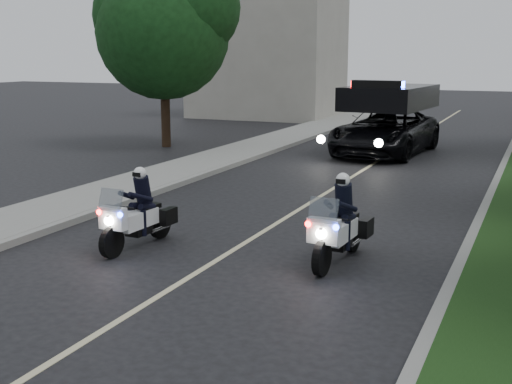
# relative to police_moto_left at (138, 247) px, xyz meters

# --- Properties ---
(ground) EXTENTS (120.00, 120.00, 0.00)m
(ground) POSITION_rel_police_moto_left_xyz_m (1.78, 0.16, 0.00)
(ground) COLOR black
(ground) RESTS_ON ground
(curb_right) EXTENTS (0.20, 60.00, 0.15)m
(curb_right) POSITION_rel_police_moto_left_xyz_m (5.88, 10.16, 0.07)
(curb_right) COLOR gray
(curb_right) RESTS_ON ground
(curb_left) EXTENTS (0.20, 60.00, 0.15)m
(curb_left) POSITION_rel_police_moto_left_xyz_m (-2.32, 10.16, 0.07)
(curb_left) COLOR gray
(curb_left) RESTS_ON ground
(sidewalk_left) EXTENTS (2.00, 60.00, 0.16)m
(sidewalk_left) POSITION_rel_police_moto_left_xyz_m (-3.42, 10.16, 0.08)
(sidewalk_left) COLOR gray
(sidewalk_left) RESTS_ON ground
(building_far) EXTENTS (8.00, 6.00, 7.00)m
(building_far) POSITION_rel_police_moto_left_xyz_m (-8.22, 26.16, 3.50)
(building_far) COLOR #A8A396
(building_far) RESTS_ON ground
(lane_marking) EXTENTS (0.12, 50.00, 0.01)m
(lane_marking) POSITION_rel_police_moto_left_xyz_m (1.78, 10.16, 0.00)
(lane_marking) COLOR #BFB78C
(lane_marking) RESTS_ON ground
(police_moto_left) EXTENTS (0.76, 1.88, 1.56)m
(police_moto_left) POSITION_rel_police_moto_left_xyz_m (0.00, 0.00, 0.00)
(police_moto_left) COLOR silver
(police_moto_left) RESTS_ON ground
(police_moto_right) EXTENTS (0.78, 1.94, 1.62)m
(police_moto_right) POSITION_rel_police_moto_left_xyz_m (3.83, 0.63, 0.00)
(police_moto_right) COLOR silver
(police_moto_right) RESTS_ON ground
(police_suv) EXTENTS (3.30, 6.28, 2.95)m
(police_suv) POSITION_rel_police_moto_left_xyz_m (1.60, 14.01, 0.00)
(police_suv) COLOR black
(police_suv) RESTS_ON ground
(bicycle) EXTENTS (0.76, 1.74, 0.89)m
(bicycle) POSITION_rel_police_moto_left_xyz_m (-0.24, 22.76, 0.00)
(bicycle) COLOR black
(bicycle) RESTS_ON ground
(cyclist) EXTENTS (0.61, 0.44, 1.61)m
(cyclist) POSITION_rel_police_moto_left_xyz_m (-0.24, 22.76, 0.00)
(cyclist) COLOR black
(cyclist) RESTS_ON ground
(tree_left_near) EXTENTS (5.84, 5.84, 8.70)m
(tree_left_near) POSITION_rel_police_moto_left_xyz_m (-6.90, 12.44, 0.00)
(tree_left_near) COLOR #164218
(tree_left_near) RESTS_ON ground
(tree_left_far) EXTENTS (6.94, 6.94, 8.70)m
(tree_left_far) POSITION_rel_police_moto_left_xyz_m (-7.69, 26.86, 0.00)
(tree_left_far) COLOR black
(tree_left_far) RESTS_ON ground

